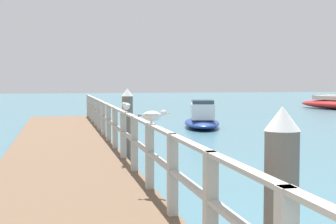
# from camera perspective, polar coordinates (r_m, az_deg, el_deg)

# --- Properties ---
(pier_deck) EXTENTS (2.65, 23.43, 0.37)m
(pier_deck) POSITION_cam_1_polar(r_m,az_deg,el_deg) (12.30, -11.87, -5.12)
(pier_deck) COLOR brown
(pier_deck) RESTS_ON ground_plane
(pier_railing) EXTENTS (0.12, 21.95, 1.02)m
(pier_railing) POSITION_cam_1_polar(r_m,az_deg,el_deg) (12.28, -6.10, -1.26)
(pier_railing) COLOR #B2ADA3
(pier_railing) RESTS_ON pier_deck
(dock_piling_near) EXTENTS (0.29, 0.29, 1.84)m
(dock_piling_near) POSITION_cam_1_polar(r_m,az_deg,el_deg) (4.22, 12.84, -11.74)
(dock_piling_near) COLOR #6B6056
(dock_piling_near) RESTS_ON ground_plane
(dock_piling_far) EXTENTS (0.29, 0.29, 1.84)m
(dock_piling_far) POSITION_cam_1_polar(r_m,az_deg,el_deg) (12.85, -4.68, -1.34)
(dock_piling_far) COLOR #6B6056
(dock_piling_far) RESTS_ON ground_plane
(seagull_foreground) EXTENTS (0.47, 0.23, 0.21)m
(seagull_foreground) POSITION_cam_1_polar(r_m,az_deg,el_deg) (7.43, -1.80, -0.38)
(seagull_foreground) COLOR white
(seagull_foreground) RESTS_ON pier_railing
(seagull_background) EXTENTS (0.25, 0.45, 0.21)m
(seagull_background) POSITION_cam_1_polar(r_m,az_deg,el_deg) (10.20, -4.82, 0.70)
(seagull_background) COLOR white
(seagull_background) RESTS_ON pier_railing
(boat_6) EXTENTS (2.41, 4.38, 1.22)m
(boat_6) POSITION_cam_1_polar(r_m,az_deg,el_deg) (21.43, 3.92, -0.75)
(boat_6) COLOR navy
(boat_6) RESTS_ON ground_plane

